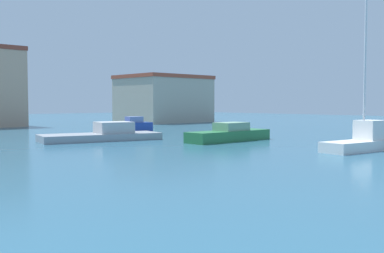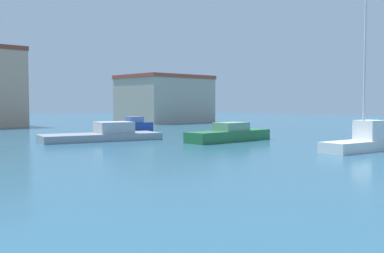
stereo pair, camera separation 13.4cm
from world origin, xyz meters
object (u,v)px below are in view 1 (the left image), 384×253
at_px(motorboat_grey_mid_harbor, 104,135).
at_px(motorboat_blue_far_left, 130,126).
at_px(sailboat_white_behind_lamppost, 365,140).
at_px(motorboat_green_center_channel, 229,134).

bearing_deg(motorboat_grey_mid_harbor, motorboat_blue_far_left, 43.00).
xyz_separation_m(sailboat_white_behind_lamppost, motorboat_grey_mid_harbor, (-7.35, 16.41, -0.19)).
xyz_separation_m(sailboat_white_behind_lamppost, motorboat_green_center_channel, (-1.04, 9.71, -0.12)).
xyz_separation_m(motorboat_grey_mid_harbor, motorboat_blue_far_left, (6.73, 6.27, 0.11)).
height_order(sailboat_white_behind_lamppost, motorboat_blue_far_left, sailboat_white_behind_lamppost).
distance_m(sailboat_white_behind_lamppost, motorboat_green_center_channel, 9.76).
xyz_separation_m(sailboat_white_behind_lamppost, motorboat_blue_far_left, (-0.62, 22.68, -0.08)).
bearing_deg(motorboat_blue_far_left, motorboat_green_center_channel, -91.83).
bearing_deg(sailboat_white_behind_lamppost, motorboat_blue_far_left, 91.57).
bearing_deg(motorboat_blue_far_left, motorboat_grey_mid_harbor, -137.00).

